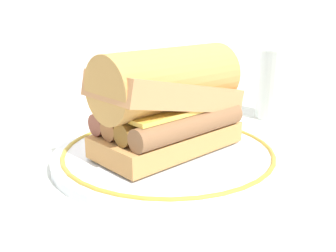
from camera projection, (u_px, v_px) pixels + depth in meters
The scene contains 4 objects.
ground_plane at pixel (189, 163), 0.49m from camera, with size 1.50×1.50×0.00m, color beige.
plate at pixel (168, 154), 0.49m from camera, with size 0.29×0.29×0.01m.
sausage_sandwich at pixel (168, 101), 0.47m from camera, with size 0.21×0.15×0.13m.
drinking_glass at pixel (276, 89), 0.67m from camera, with size 0.06×0.06×0.12m.
Camera 1 is at (-0.20, -0.40, 0.19)m, focal length 41.44 mm.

